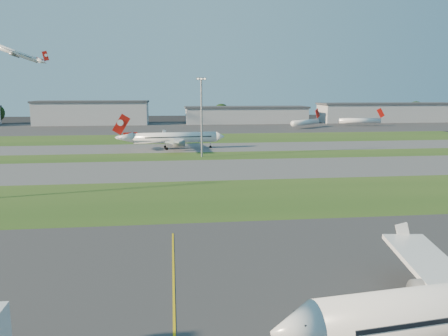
{
  "coord_description": "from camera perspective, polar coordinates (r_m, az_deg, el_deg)",
  "views": [
    {
      "loc": [
        5.12,
        -34.69,
        21.77
      ],
      "look_at": [
        15.05,
        47.48,
        7.0
      ],
      "focal_mm": 35.0,
      "sensor_mm": 36.0,
      "label": 1
    }
  ],
  "objects": [
    {
      "name": "tree_far_east",
      "position": [
        354.98,
        23.75,
        6.96
      ],
      "size": [
        12.65,
        12.65,
        13.8
      ],
      "color": "black",
      "rests_on": "ground"
    },
    {
      "name": "hangar_east",
      "position": [
        294.4,
        2.9,
        6.96
      ],
      "size": [
        81.6,
        23.0,
        11.2
      ],
      "color": "#A6A8AE",
      "rests_on": "ground"
    },
    {
      "name": "airliner_departing",
      "position": [
        276.68,
        -25.47,
        13.39
      ],
      "size": [
        29.06,
        24.54,
        9.08
      ],
      "rotation": [
        0.0,
        0.0,
        0.11
      ],
      "color": "white"
    },
    {
      "name": "light_mast_centre",
      "position": [
        143.2,
        -2.95,
        7.32
      ],
      "size": [
        3.2,
        0.7,
        25.8
      ],
      "color": "gray",
      "rests_on": "ground"
    },
    {
      "name": "taxiway_b",
      "position": [
        168.18,
        -8.59,
        2.57
      ],
      "size": [
        300.0,
        26.0,
        0.01
      ],
      "primitive_type": "cube",
      "color": "#515154",
      "rests_on": "ground"
    },
    {
      "name": "grass_strip_c",
      "position": [
        200.94,
        -8.33,
        3.79
      ],
      "size": [
        300.0,
        40.0,
        0.01
      ],
      "primitive_type": "cube",
      "color": "#244717",
      "rests_on": "ground"
    },
    {
      "name": "airliner_taxiing",
      "position": [
        164.69,
        -6.5,
        3.93
      ],
      "size": [
        38.35,
        32.4,
        11.97
      ],
      "rotation": [
        0.0,
        0.0,
        3.24
      ],
      "color": "white",
      "rests_on": "ground"
    },
    {
      "name": "tree_east",
      "position": [
        321.46,
        13.21,
        7.07
      ],
      "size": [
        10.45,
        10.45,
        11.4
      ],
      "color": "black",
      "rests_on": "ground"
    },
    {
      "name": "taxiway_a",
      "position": [
        121.76,
        -9.19,
        -0.31
      ],
      "size": [
        300.0,
        32.0,
        0.01
      ],
      "primitive_type": "cube",
      "color": "#515154",
      "rests_on": "ground"
    },
    {
      "name": "hangar_far_east",
      "position": [
        326.52,
        20.59,
        6.82
      ],
      "size": [
        96.9,
        23.0,
        13.2
      ],
      "color": "#A6A8AE",
      "rests_on": "ground"
    },
    {
      "name": "mini_jet_near",
      "position": [
        261.63,
        10.61,
        5.9
      ],
      "size": [
        23.04,
        19.69,
        9.48
      ],
      "rotation": [
        0.0,
        0.0,
        0.7
      ],
      "color": "white",
      "rests_on": "ground"
    },
    {
      "name": "grass_strip_b",
      "position": [
        146.41,
        -8.82,
        1.45
      ],
      "size": [
        300.0,
        18.0,
        0.01
      ],
      "primitive_type": "cube",
      "color": "#244717",
      "rests_on": "ground"
    },
    {
      "name": "grass_strip_a",
      "position": [
        89.53,
        -9.99,
        -4.11
      ],
      "size": [
        300.0,
        34.0,
        0.01
      ],
      "primitive_type": "cube",
      "color": "#244717",
      "rests_on": "ground"
    },
    {
      "name": "hangar_west",
      "position": [
        294.33,
        -16.81,
        6.94
      ],
      "size": [
        71.4,
        23.0,
        15.2
      ],
      "color": "#A6A8AE",
      "rests_on": "ground"
    },
    {
      "name": "tree_mid_east",
      "position": [
        306.05,
        -0.34,
        7.32
      ],
      "size": [
        11.55,
        11.55,
        12.6
      ],
      "color": "black",
      "rests_on": "ground"
    },
    {
      "name": "apron_far",
      "position": [
        260.65,
        -8.03,
        5.23
      ],
      "size": [
        400.0,
        80.0,
        0.01
      ],
      "primitive_type": "cube",
      "color": "#333335",
      "rests_on": "ground"
    },
    {
      "name": "mini_jet_far",
      "position": [
        284.1,
        17.32,
        5.93
      ],
      "size": [
        28.64,
        5.31,
        9.48
      ],
      "rotation": [
        0.0,
        0.0,
        -0.08
      ],
      "color": "white",
      "rests_on": "ground"
    },
    {
      "name": "tree_mid_west",
      "position": [
        302.16,
        -11.74,
        6.89
      ],
      "size": [
        9.9,
        9.9,
        10.8
      ],
      "color": "black",
      "rests_on": "ground"
    }
  ]
}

